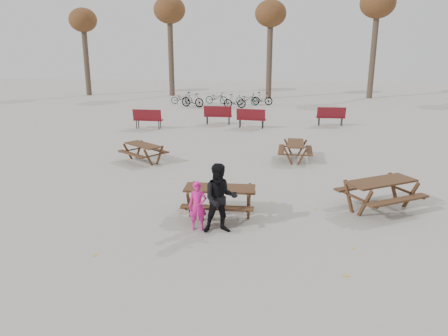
# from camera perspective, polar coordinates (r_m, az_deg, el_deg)

# --- Properties ---
(ground) EXTENTS (80.00, 80.00, 0.00)m
(ground) POSITION_cam_1_polar(r_m,az_deg,el_deg) (11.45, -0.54, -6.21)
(ground) COLOR gray
(ground) RESTS_ON ground
(main_picnic_table) EXTENTS (1.80, 1.45, 0.78)m
(main_picnic_table) POSITION_cam_1_polar(r_m,az_deg,el_deg) (11.24, -0.55, -3.44)
(main_picnic_table) COLOR #3B2015
(main_picnic_table) RESTS_ON ground
(food_tray) EXTENTS (0.18, 0.11, 0.03)m
(food_tray) POSITION_cam_1_polar(r_m,az_deg,el_deg) (11.06, -1.03, -2.65)
(food_tray) COLOR white
(food_tray) RESTS_ON main_picnic_table
(bread_roll) EXTENTS (0.14, 0.06, 0.05)m
(bread_roll) POSITION_cam_1_polar(r_m,az_deg,el_deg) (11.05, -1.03, -2.44)
(bread_roll) COLOR tan
(bread_roll) RESTS_ON food_tray
(soda_bottle) EXTENTS (0.07, 0.07, 0.17)m
(soda_bottle) POSITION_cam_1_polar(r_m,az_deg,el_deg) (10.99, -0.61, -2.47)
(soda_bottle) COLOR silver
(soda_bottle) RESTS_ON main_picnic_table
(child) EXTENTS (0.47, 0.33, 1.20)m
(child) POSITION_cam_1_polar(r_m,az_deg,el_deg) (10.43, -3.46, -4.99)
(child) COLOR #DF1B87
(child) RESTS_ON ground
(adult) EXTENTS (0.94, 0.80, 1.69)m
(adult) POSITION_cam_1_polar(r_m,az_deg,el_deg) (10.19, -0.50, -4.01)
(adult) COLOR black
(adult) RESTS_ON ground
(picnic_table_east) EXTENTS (2.41, 2.28, 0.82)m
(picnic_table_east) POSITION_cam_1_polar(r_m,az_deg,el_deg) (12.43, 19.69, -3.34)
(picnic_table_east) COLOR #3B2015
(picnic_table_east) RESTS_ON ground
(picnic_table_north) EXTENTS (2.00, 1.95, 0.67)m
(picnic_table_north) POSITION_cam_1_polar(r_m,az_deg,el_deg) (16.65, -10.47, 1.94)
(picnic_table_north) COLOR #3B2015
(picnic_table_north) RESTS_ON ground
(picnic_table_far) EXTENTS (1.34, 1.63, 0.68)m
(picnic_table_far) POSITION_cam_1_polar(r_m,az_deg,el_deg) (16.81, 9.28, 2.15)
(picnic_table_far) COLOR #3B2015
(picnic_table_far) RESTS_ON ground
(park_bench_row) EXTENTS (11.05, 2.36, 1.03)m
(park_bench_row) POSITION_cam_1_polar(r_m,az_deg,el_deg) (23.22, 1.79, 6.68)
(park_bench_row) COLOR maroon
(park_bench_row) RESTS_ON ground
(bicycle_row) EXTENTS (7.37, 2.71, 1.01)m
(bicycle_row) POSITION_cam_1_polar(r_m,az_deg,el_deg) (31.07, -0.36, 8.99)
(bicycle_row) COLOR black
(bicycle_row) RESTS_ON ground
(tree_row) EXTENTS (32.17, 3.52, 8.26)m
(tree_row) POSITION_cam_1_polar(r_m,az_deg,el_deg) (35.71, 5.94, 19.09)
(tree_row) COLOR #382B21
(tree_row) RESTS_ON ground
(fallen_leaves) EXTENTS (11.00, 11.00, 0.01)m
(fallen_leaves) POSITION_cam_1_polar(r_m,az_deg,el_deg) (13.74, 2.75, -2.31)
(fallen_leaves) COLOR gold
(fallen_leaves) RESTS_ON ground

